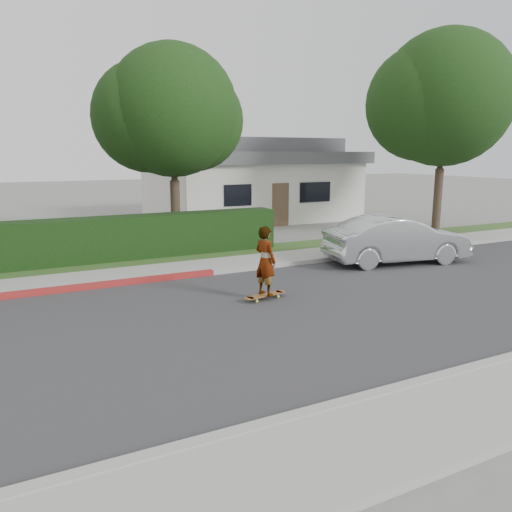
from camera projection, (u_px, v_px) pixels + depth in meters
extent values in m
plane|color=slate|center=(241.00, 321.00, 10.69)|extent=(120.00, 120.00, 0.00)
cube|color=#2D2D30|center=(241.00, 320.00, 10.69)|extent=(60.00, 8.00, 0.01)
cube|color=#9E9E99|center=(364.00, 400.00, 7.10)|extent=(60.00, 0.20, 0.15)
cube|color=gray|center=(409.00, 432.00, 6.32)|extent=(60.00, 1.60, 0.12)
cube|color=#9E9E99|center=(180.00, 276.00, 14.26)|extent=(60.00, 0.20, 0.15)
cube|color=gray|center=(170.00, 270.00, 15.05)|extent=(60.00, 1.60, 0.12)
cube|color=#2D4C1E|center=(156.00, 261.00, 16.44)|extent=(60.00, 1.60, 0.10)
cube|color=black|center=(55.00, 244.00, 15.50)|extent=(15.00, 1.00, 1.50)
cylinder|color=#33261C|center=(176.00, 214.00, 18.96)|extent=(0.36, 0.36, 2.52)
cylinder|color=#33261C|center=(174.00, 163.00, 18.58)|extent=(0.24, 0.24, 2.10)
sphere|color=black|center=(172.00, 111.00, 18.20)|extent=(4.80, 4.80, 4.80)
sphere|color=black|center=(148.00, 116.00, 18.23)|extent=(4.08, 4.08, 4.08)
sphere|color=black|center=(193.00, 120.00, 18.92)|extent=(3.84, 3.84, 3.84)
cylinder|color=#33261C|center=(437.00, 202.00, 21.62)|extent=(0.36, 0.36, 2.88)
cylinder|color=#33261C|center=(441.00, 151.00, 21.19)|extent=(0.24, 0.24, 2.40)
sphere|color=black|center=(445.00, 98.00, 20.75)|extent=(5.60, 5.60, 5.60)
sphere|color=black|center=(423.00, 103.00, 20.79)|extent=(4.76, 4.76, 4.76)
sphere|color=black|center=(454.00, 107.00, 21.47)|extent=(4.48, 4.48, 4.48)
cube|color=beige|center=(248.00, 190.00, 27.91)|extent=(10.00, 8.00, 3.00)
cube|color=#4C4C51|center=(248.00, 157.00, 27.54)|extent=(10.60, 8.60, 0.60)
cube|color=#4C4C51|center=(248.00, 146.00, 27.42)|extent=(8.40, 6.40, 0.80)
cube|color=black|center=(238.00, 195.00, 23.27)|extent=(1.40, 0.06, 1.00)
cube|color=black|center=(315.00, 192.00, 25.18)|extent=(1.80, 0.06, 1.00)
cube|color=brown|center=(281.00, 205.00, 24.40)|extent=(0.90, 0.06, 2.10)
cylinder|color=gold|center=(257.00, 301.00, 11.96)|extent=(0.07, 0.05, 0.07)
cylinder|color=gold|center=(252.00, 299.00, 12.10)|extent=(0.07, 0.05, 0.07)
cylinder|color=gold|center=(278.00, 296.00, 12.35)|extent=(0.07, 0.05, 0.07)
cylinder|color=gold|center=(273.00, 295.00, 12.49)|extent=(0.07, 0.05, 0.07)
cube|color=silver|center=(254.00, 298.00, 12.02)|extent=(0.09, 0.20, 0.03)
cube|color=silver|center=(276.00, 294.00, 12.41)|extent=(0.09, 0.20, 0.03)
cube|color=brown|center=(265.00, 295.00, 12.21)|extent=(1.02, 0.41, 0.02)
cylinder|color=brown|center=(249.00, 298.00, 11.92)|extent=(0.28, 0.28, 0.02)
cylinder|color=brown|center=(281.00, 292.00, 12.50)|extent=(0.28, 0.28, 0.02)
imported|color=white|center=(265.00, 261.00, 12.04)|extent=(0.57, 0.71, 1.70)
imported|color=#BABEC2|center=(397.00, 240.00, 16.16)|extent=(4.90, 2.48, 1.54)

